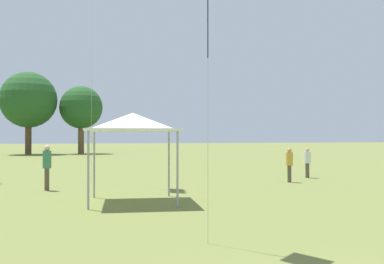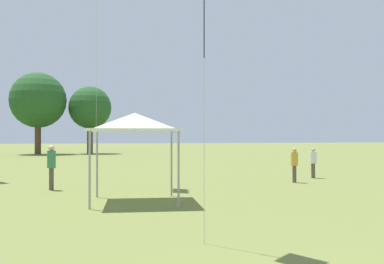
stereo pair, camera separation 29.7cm
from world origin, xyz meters
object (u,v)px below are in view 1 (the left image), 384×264
object	(u,v)px
canopy_tent	(133,123)
person_standing_0	(289,162)
distant_tree_0	(28,100)
distant_tree_2	(81,108)
person_standing_3	(47,163)
person_standing_2	(307,160)

from	to	relation	value
canopy_tent	person_standing_0	bearing A→B (deg)	28.61
person_standing_0	distant_tree_0	world-z (taller)	distant_tree_0
canopy_tent	distant_tree_0	bearing A→B (deg)	98.38
person_standing_0	distant_tree_2	distance (m)	41.83
person_standing_3	distant_tree_0	size ratio (longest dim) A/B	0.18
person_standing_0	canopy_tent	size ratio (longest dim) A/B	0.49
person_standing_3	distant_tree_0	distance (m)	40.92
distant_tree_0	distant_tree_2	bearing A→B (deg)	5.05
person_standing_0	distant_tree_0	bearing A→B (deg)	-146.64
distant_tree_0	distant_tree_2	size ratio (longest dim) A/B	1.17
person_standing_0	canopy_tent	distance (m)	9.58
person_standing_2	distant_tree_2	xyz separation A→B (m)	(-10.47, 38.80, 5.06)
person_standing_2	canopy_tent	bearing A→B (deg)	144.93
person_standing_3	distant_tree_2	bearing A→B (deg)	130.86
person_standing_2	person_standing_3	distance (m)	13.42
canopy_tent	distant_tree_0	world-z (taller)	distant_tree_0
person_standing_3	canopy_tent	size ratio (longest dim) A/B	0.55
person_standing_2	canopy_tent	world-z (taller)	canopy_tent
person_standing_3	canopy_tent	xyz separation A→B (m)	(2.90, -4.26, 1.56)
person_standing_3	distant_tree_0	world-z (taller)	distant_tree_0
person_standing_2	canopy_tent	xyz separation A→B (m)	(-10.35, -6.38, 1.74)
person_standing_3	distant_tree_2	world-z (taller)	distant_tree_2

